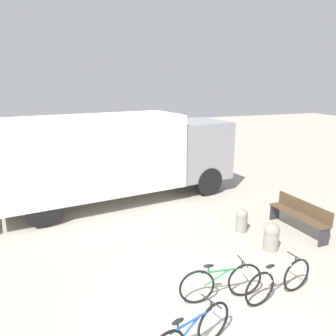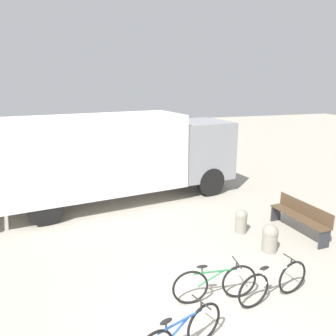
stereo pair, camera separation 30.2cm
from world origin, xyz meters
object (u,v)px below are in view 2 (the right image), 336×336
delivery_truck (118,154)px  bicycle_near (180,336)px  bollard_far_bench (241,220)px  bollard_near_bench (270,237)px  park_bench (301,216)px  bicycle_far (274,283)px  bicycle_middle (215,283)px

delivery_truck → bicycle_near: delivery_truck is taller
bicycle_near → bollard_far_bench: 4.70m
delivery_truck → bollard_near_bench: size_ratio=11.94×
bollard_near_bench → park_bench: bearing=24.0°
delivery_truck → bicycle_far: 6.79m
park_bench → bollard_near_bench: bearing=109.7°
bicycle_near → bicycle_far: (2.18, 0.74, 0.00)m
bicycle_far → bicycle_middle: bearing=154.7°
delivery_truck → bollard_near_bench: 5.73m
bicycle_middle → bollard_near_bench: size_ratio=2.36×
park_bench → bicycle_far: size_ratio=1.17×
bicycle_far → bollard_near_bench: size_ratio=2.35×
delivery_truck → bicycle_near: bearing=-100.7°
delivery_truck → park_bench: 6.12m
delivery_truck → bicycle_near: 7.23m
park_bench → bollard_far_bench: 1.66m
bicycle_middle → bollard_near_bench: bearing=38.2°
bicycle_far → bicycle_near: bearing=-169.9°
bollard_far_bench → park_bench: bearing=-18.5°
bicycle_near → bollard_far_bench: (3.08, 3.56, -0.01)m
park_bench → delivery_truck: bearing=43.1°
delivery_truck → park_bench: (4.42, -4.07, -1.19)m
bicycle_far → bollard_far_bench: bicycle_far is taller
bicycle_near → bicycle_far: 2.30m
park_bench → bicycle_middle: 4.07m
park_bench → bicycle_middle: size_ratio=1.17×
park_bench → bollard_near_bench: park_bench is taller
delivery_truck → bicycle_far: (1.95, -6.36, -1.33)m
bicycle_middle → bollard_far_bench: (1.99, 2.49, -0.01)m
bicycle_middle → bollard_far_bench: 3.19m
park_bench → bicycle_near: 5.55m
park_bench → bicycle_far: 3.37m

